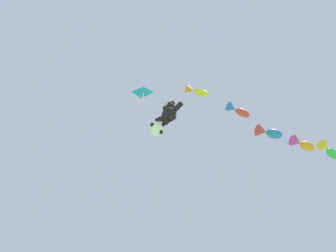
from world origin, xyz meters
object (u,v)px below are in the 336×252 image
at_px(teddy_bear_kite, 169,112).
at_px(fish_kite_emerald, 328,150).
at_px(fish_kite_goldfin, 196,91).
at_px(soccer_ball_kite, 157,129).
at_px(fish_kite_cobalt, 268,132).
at_px(fish_kite_tangerine, 302,144).
at_px(diamond_kite, 142,93).
at_px(fish_kite_crimson, 237,110).

xyz_separation_m(teddy_bear_kite, fish_kite_emerald, (6.39, 10.43, 2.11)).
bearing_deg(fish_kite_goldfin, fish_kite_emerald, 65.11).
relative_size(soccer_ball_kite, fish_kite_cobalt, 0.50).
relative_size(fish_kite_tangerine, fish_kite_emerald, 0.92).
relative_size(soccer_ball_kite, diamond_kite, 0.30).
bearing_deg(diamond_kite, soccer_ball_kite, 69.70).
distance_m(teddy_bear_kite, soccer_ball_kite, 1.44).
bearing_deg(diamond_kite, fish_kite_tangerine, 55.87).
xyz_separation_m(soccer_ball_kite, diamond_kite, (-0.42, -1.13, 3.27)).
xyz_separation_m(fish_kite_goldfin, fish_kite_cobalt, (2.00, 5.18, -0.11)).
distance_m(fish_kite_crimson, fish_kite_emerald, 8.14).
bearing_deg(teddy_bear_kite, fish_kite_cobalt, 56.23).
height_order(teddy_bear_kite, fish_kite_emerald, fish_kite_emerald).
distance_m(fish_kite_crimson, fish_kite_cobalt, 2.61).
bearing_deg(soccer_ball_kite, fish_kite_cobalt, 52.15).
relative_size(soccer_ball_kite, fish_kite_emerald, 0.44).
xyz_separation_m(teddy_bear_kite, fish_kite_cobalt, (3.73, 5.58, 1.11)).
bearing_deg(fish_kite_crimson, fish_kite_tangerine, 66.50).
distance_m(fish_kite_emerald, diamond_kite, 13.91).
bearing_deg(fish_kite_goldfin, fish_kite_cobalt, 68.89).
distance_m(soccer_ball_kite, fish_kite_cobalt, 7.61).
bearing_deg(fish_kite_crimson, fish_kite_cobalt, 73.34).
bearing_deg(fish_kite_tangerine, diamond_kite, -124.13).
bearing_deg(teddy_bear_kite, diamond_kite, -131.65).
bearing_deg(fish_kite_goldfin, teddy_bear_kite, -167.22).
bearing_deg(fish_kite_tangerine, soccer_ball_kite, -125.80).
bearing_deg(fish_kite_cobalt, fish_kite_crimson, -106.66).
xyz_separation_m(fish_kite_goldfin, fish_kite_tangerine, (3.33, 7.47, -0.02)).
bearing_deg(diamond_kite, fish_kite_crimson, 46.62).
xyz_separation_m(fish_kite_crimson, fish_kite_tangerine, (2.08, 4.78, -0.12)).
xyz_separation_m(soccer_ball_kite, fish_kite_tangerine, (5.77, 8.00, 2.45)).
distance_m(teddy_bear_kite, fish_kite_goldfin, 2.15).
bearing_deg(fish_kite_goldfin, fish_kite_crimson, 64.98).
height_order(teddy_bear_kite, fish_kite_crimson, fish_kite_crimson).
bearing_deg(fish_kite_cobalt, soccer_ball_kite, -127.85).
relative_size(teddy_bear_kite, fish_kite_goldfin, 1.37).
distance_m(fish_kite_goldfin, fish_kite_cobalt, 5.56).
bearing_deg(fish_kite_goldfin, fish_kite_tangerine, 65.95).
bearing_deg(diamond_kite, fish_kite_cobalt, 54.64).
relative_size(fish_kite_cobalt, fish_kite_emerald, 0.89).
xyz_separation_m(fish_kite_tangerine, diamond_kite, (-6.19, -9.13, 0.82)).
bearing_deg(fish_kite_crimson, fish_kite_emerald, 65.15).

